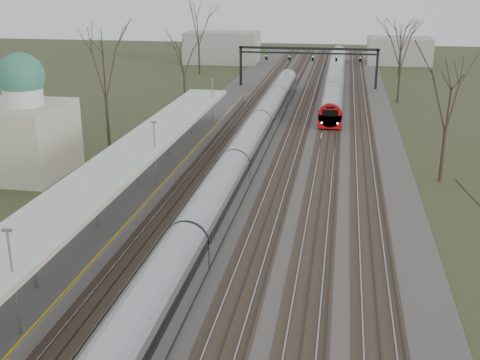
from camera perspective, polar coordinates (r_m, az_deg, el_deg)
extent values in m
cube|color=#474442|center=(64.22, 4.37, 4.25)|extent=(24.00, 160.00, 0.10)
cube|color=#4C3828|center=(65.03, -0.92, 4.52)|extent=(2.60, 160.00, 0.06)
cube|color=gray|center=(65.14, -1.54, 4.60)|extent=(0.07, 160.00, 0.12)
cube|color=gray|center=(64.88, -0.29, 4.55)|extent=(0.07, 160.00, 0.12)
cube|color=#4C3828|center=(64.49, 2.15, 4.39)|extent=(2.60, 160.00, 0.06)
cube|color=gray|center=(64.56, 1.52, 4.47)|extent=(0.07, 160.00, 0.12)
cube|color=gray|center=(64.38, 2.79, 4.42)|extent=(0.07, 160.00, 0.12)
cube|color=#4C3828|center=(64.13, 5.26, 4.24)|extent=(2.60, 160.00, 0.06)
cube|color=gray|center=(64.17, 4.62, 4.33)|extent=(0.07, 160.00, 0.12)
cube|color=gray|center=(64.07, 5.90, 4.27)|extent=(0.07, 160.00, 0.12)
cube|color=#4C3828|center=(63.97, 8.39, 4.08)|extent=(2.60, 160.00, 0.06)
cube|color=gray|center=(63.97, 7.75, 4.17)|extent=(0.07, 160.00, 0.12)
cube|color=gray|center=(63.94, 9.04, 4.11)|extent=(0.07, 160.00, 0.12)
cube|color=#4C3828|center=(64.00, 11.53, 3.91)|extent=(2.60, 160.00, 0.06)
cube|color=gray|center=(63.96, 10.89, 4.00)|extent=(0.07, 160.00, 0.12)
cube|color=gray|center=(64.01, 12.17, 3.93)|extent=(0.07, 160.00, 0.12)
cube|color=#9E9B93|center=(49.34, -8.18, 0.20)|extent=(3.50, 69.00, 1.00)
cylinder|color=slate|center=(31.98, -19.02, -7.31)|extent=(0.14, 0.14, 3.00)
cylinder|color=slate|center=(38.55, -13.48, -2.31)|extent=(0.14, 0.14, 3.00)
cylinder|color=slate|center=(45.58, -9.62, 1.21)|extent=(0.14, 0.14, 3.00)
cylinder|color=slate|center=(52.88, -6.81, 3.77)|extent=(0.14, 0.14, 3.00)
cylinder|color=slate|center=(60.37, -4.67, 5.70)|extent=(0.14, 0.14, 3.00)
cube|color=silver|center=(44.24, -10.15, 2.74)|extent=(4.10, 50.00, 0.12)
cube|color=beige|center=(44.29, -10.13, 2.53)|extent=(4.10, 50.00, 0.25)
cube|color=beige|center=(54.40, -21.27, 3.58)|extent=(10.00, 8.00, 6.00)
cylinder|color=silver|center=(52.54, -19.91, 7.95)|extent=(3.20, 3.20, 2.50)
sphere|color=#2D7260|center=(52.36, -20.06, 9.24)|extent=(3.80, 3.80, 3.80)
cube|color=black|center=(94.19, 0.08, 10.73)|extent=(0.35, 0.35, 6.00)
cube|color=black|center=(92.99, 12.83, 10.17)|extent=(0.35, 0.35, 6.00)
cube|color=black|center=(92.67, 6.48, 12.29)|extent=(21.00, 0.35, 0.35)
cube|color=black|center=(92.75, 6.47, 11.86)|extent=(21.00, 0.25, 0.25)
cube|color=black|center=(93.22, 2.53, 11.56)|extent=(0.32, 0.22, 0.85)
sphere|color=#0CFF19|center=(93.05, 2.52, 11.70)|extent=(0.16, 0.16, 0.16)
cube|color=black|center=(92.84, 4.72, 11.49)|extent=(0.32, 0.22, 0.85)
sphere|color=#0CFF19|center=(92.67, 4.71, 11.63)|extent=(0.16, 0.16, 0.16)
cube|color=black|center=(92.59, 6.92, 11.40)|extent=(0.32, 0.22, 0.85)
sphere|color=#0CFF19|center=(92.42, 6.92, 11.54)|extent=(0.16, 0.16, 0.16)
cube|color=black|center=(92.48, 9.12, 11.29)|extent=(0.32, 0.22, 0.85)
sphere|color=#0CFF19|center=(92.31, 9.13, 11.43)|extent=(0.16, 0.16, 0.16)
cube|color=black|center=(92.50, 11.33, 11.17)|extent=(0.32, 0.22, 0.85)
sphere|color=#0CFF19|center=(92.33, 11.34, 11.31)|extent=(0.16, 0.16, 0.16)
cylinder|color=#2D231C|center=(60.99, -12.43, 5.43)|extent=(0.30, 0.30, 4.95)
cylinder|color=#2D231C|center=(51.50, 18.65, 2.22)|extent=(0.30, 0.30, 4.50)
cube|color=#A1A4AB|center=(55.24, 0.85, 3.04)|extent=(2.55, 75.00, 1.60)
cylinder|color=#A1A4AB|center=(55.07, 0.85, 3.70)|extent=(2.60, 74.70, 2.60)
cube|color=black|center=(55.05, 0.85, 3.80)|extent=(2.62, 74.40, 0.55)
cube|color=black|center=(55.50, 0.84, 2.12)|extent=(1.80, 74.00, 0.35)
cube|color=#A1A4AB|center=(95.93, 9.06, 9.50)|extent=(2.55, 60.00, 1.60)
cylinder|color=#A1A4AB|center=(95.83, 9.08, 9.88)|extent=(2.60, 59.70, 2.60)
cube|color=black|center=(95.81, 9.08, 9.94)|extent=(2.62, 59.40, 0.55)
cube|color=#B90A0E|center=(66.56, 8.51, 5.49)|extent=(2.55, 0.50, 1.50)
cylinder|color=#B90A0E|center=(66.46, 8.54, 6.09)|extent=(2.60, 0.60, 2.60)
cube|color=black|center=(66.13, 8.54, 6.30)|extent=(1.70, 0.12, 0.70)
sphere|color=white|center=(66.41, 7.76, 5.41)|extent=(0.22, 0.22, 0.22)
sphere|color=white|center=(66.38, 9.24, 5.33)|extent=(0.22, 0.22, 0.22)
cube|color=black|center=(96.07, 9.03, 8.95)|extent=(1.80, 59.00, 0.35)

